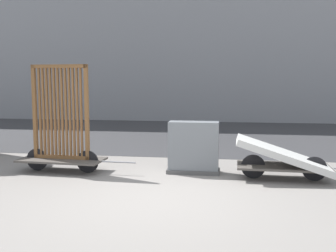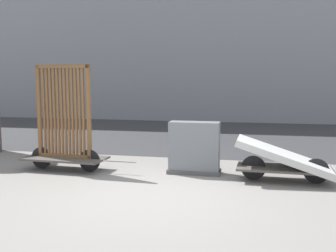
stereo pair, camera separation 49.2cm
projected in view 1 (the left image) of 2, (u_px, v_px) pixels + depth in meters
ground_plane at (154, 198)px, 6.16m from camera, size 60.00×60.00×0.00m
road_strip at (194, 134)px, 13.44m from camera, size 56.00×8.36×0.01m
bike_cart_with_bedframe at (61, 136)px, 7.86m from camera, size 2.41×0.83×2.15m
bike_cart_with_mattress at (284, 158)px, 7.25m from camera, size 2.43×0.90×0.79m
utility_cabinet at (194, 149)px, 7.78m from camera, size 1.04×0.43×1.03m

